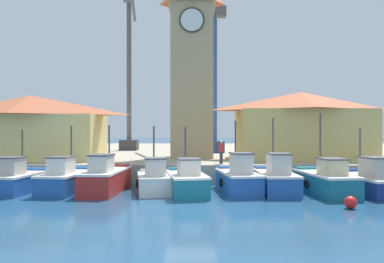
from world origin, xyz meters
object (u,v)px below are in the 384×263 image
Objects in this scene: fishing_boat_mid_left at (154,180)px; fishing_boat_far_right at (367,181)px; fishing_boat_left_inner at (106,178)px; warehouse_right at (301,125)px; clock_tower at (192,62)px; mooring_buoy at (350,202)px; dock_worker_near_tower at (221,152)px; fishing_boat_right_outer at (325,181)px; port_crane_far at (129,78)px; fishing_boat_right_inner at (275,179)px; warehouse_left at (31,127)px; fishing_boat_center at (187,181)px; fishing_boat_far_left at (17,180)px; fishing_boat_mid_right at (238,179)px; port_crane_near at (213,87)px; fishing_boat_left_outer at (67,180)px.

fishing_boat_far_right is (12.14, -0.48, 0.01)m from fishing_boat_mid_left.
warehouse_right is (13.94, 9.30, 3.24)m from fishing_boat_left_inner.
fishing_boat_far_right is 0.30× the size of clock_tower.
dock_worker_near_tower is at bearing 120.90° from mooring_buoy.
fishing_boat_right_outer is at bearing -175.84° from fishing_boat_far_right.
mooring_buoy is 0.36× the size of dock_worker_near_tower.
port_crane_far is (-15.09, 22.78, 8.92)m from fishing_boat_right_outer.
port_crane_far reaches higher than fishing_boat_right_outer.
fishing_boat_right_inner is (7.02, -0.11, 0.09)m from fishing_boat_mid_left.
fishing_boat_mid_left is 12.15m from fishing_boat_far_right.
warehouse_left is at bearing 134.28° from fishing_boat_left_inner.
dock_worker_near_tower reaches higher than mooring_buoy.
fishing_boat_far_right reaches higher than dock_worker_near_tower.
fishing_boat_mid_left reaches higher than dock_worker_near_tower.
fishing_boat_center reaches higher than dock_worker_near_tower.
clock_tower is at bearing 65.04° from fishing_boat_left_inner.
warehouse_right reaches higher than fishing_boat_right_inner.
fishing_boat_right_outer reaches higher than mooring_buoy.
fishing_boat_far_left reaches higher than mooring_buoy.
warehouse_left is 24.20m from mooring_buoy.
fishing_boat_mid_right is at bearing 0.03° from fishing_boat_far_left.
fishing_boat_mid_left is at bearing -103.51° from port_crane_near.
fishing_boat_right_outer is at bearing -2.51° from fishing_boat_left_inner.
warehouse_right is at bearing -8.06° from clock_tower.
fishing_boat_far_left is 2.92m from fishing_boat_left_outer.
fishing_boat_mid_right reaches higher than fishing_boat_mid_left.
warehouse_left is 0.53× the size of port_crane_far.
warehouse_left is (-20.53, 8.75, 3.13)m from fishing_boat_right_outer.
fishing_boat_right_outer is at bearing -55.64° from clock_tower.
fishing_boat_far_left is 21.52m from warehouse_right.
fishing_boat_left_outer is 15.23m from mooring_buoy.
fishing_boat_left_outer is at bearing -178.31° from fishing_boat_left_inner.
port_crane_near is 12.05× the size of dock_worker_near_tower.
mooring_buoy is at bearing -26.53° from fishing_boat_center.
fishing_boat_left_inner reaches higher than mooring_buoy.
fishing_boat_left_outer is at bearing -89.22° from port_crane_far.
fishing_boat_right_outer is 0.46× the size of warehouse_right.
dock_worker_near_tower is at bearing 65.72° from fishing_boat_center.
warehouse_left reaches higher than fishing_boat_right_inner.
warehouse_right reaches higher than fishing_boat_far_left.
fishing_boat_mid_left is 0.84× the size of fishing_boat_far_right.
fishing_boat_right_inner is at bearing 175.86° from fishing_boat_far_right.
fishing_boat_center is 0.97× the size of fishing_boat_mid_right.
warehouse_right is at bearing 96.02° from fishing_boat_far_right.
fishing_boat_center is (6.97, -0.58, -0.01)m from fishing_boat_left_outer.
dock_worker_near_tower is at bearing 20.14° from fishing_boat_far_left.
fishing_boat_left_inner is at bearing 177.49° from fishing_boat_right_outer.
fishing_boat_far_left is at bearing -133.57° from clock_tower.
fishing_boat_far_left is at bearing -96.70° from port_crane_far.
warehouse_left is 21.96m from warehouse_right.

